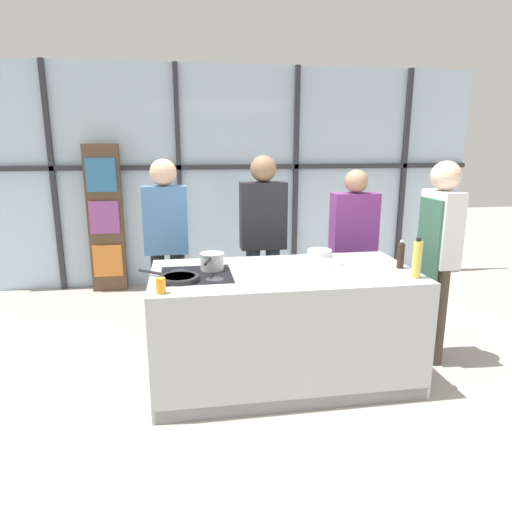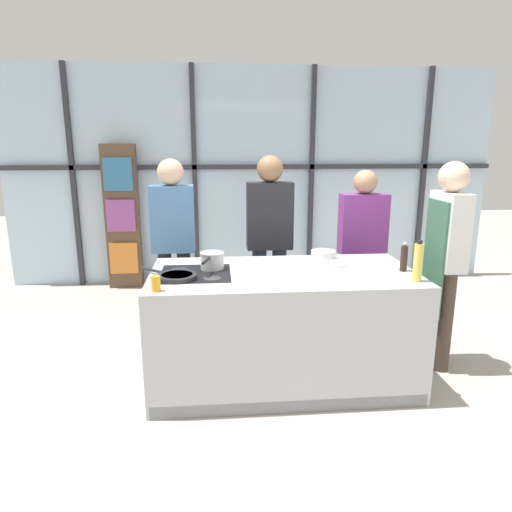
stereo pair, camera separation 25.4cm
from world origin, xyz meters
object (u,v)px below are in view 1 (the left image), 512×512
Objects in this scene: chef at (438,249)px; saucepan at (212,261)px; frying_pan at (178,278)px; pepper_grinder at (401,255)px; juice_glass_near at (161,286)px; spectator_center_left at (263,235)px; white_plate at (327,262)px; mixing_bowl at (319,253)px; spectator_far_left at (166,238)px; spectator_center_right at (353,242)px; oil_bottle at (417,259)px.

chef reaches higher than saucepan.
pepper_grinder reaches higher than frying_pan.
spectator_center_left is at bearing 55.41° from juice_glass_near.
white_plate is 1.34× the size of mixing_bowl.
saucepan is (0.36, -0.78, -0.03)m from spectator_far_left.
spectator_far_left is 6.13× the size of white_plate.
pepper_grinder is at bearing -7.42° from saucepan.
juice_glass_near is at bearing -169.59° from pepper_grinder.
spectator_center_right is at bearing 90.59° from pepper_grinder.
frying_pan is at bearing 172.95° from oil_bottle.
spectator_center_left is 3.91× the size of frying_pan.
spectator_far_left is at bearing 0.00° from spectator_center_right.
spectator_far_left is 8.23× the size of mixing_bowl.
chef is 0.63m from oil_bottle.
frying_pan is at bearing 68.78° from juice_glass_near.
pepper_grinder is (0.01, -0.97, 0.10)m from spectator_center_right.
mixing_bowl is at bearing 157.58° from spectator_far_left.
chef is at bearing -14.70° from mixing_bowl.
white_plate is (0.40, -0.73, -0.10)m from spectator_center_left.
frying_pan is 0.30m from juice_glass_near.
spectator_far_left reaches higher than white_plate.
oil_bottle is at bearing -54.18° from mixing_bowl.
spectator_far_left is 7.56× the size of pepper_grinder.
mixing_bowl is (-0.00, 0.20, 0.03)m from white_plate.
frying_pan is at bearing -166.08° from white_plate.
spectator_center_left reaches higher than pepper_grinder.
spectator_far_left is 0.98× the size of spectator_center_left.
white_plate is at bearing -88.89° from mixing_bowl.
juice_glass_near is at bearing -156.15° from white_plate.
saucepan is 1.22× the size of white_plate.
mixing_bowl is 2.01× the size of juice_glass_near.
saucepan is (-0.54, -0.78, -0.03)m from spectator_center_left.
chef is at bearing -3.02° from white_plate.
chef is 7.55× the size of pepper_grinder.
pepper_grinder is at bearing 10.41° from juice_glass_near.
spectator_far_left is 1.80m from spectator_center_right.
mixing_bowl is (1.18, 0.49, 0.02)m from frying_pan.
pepper_grinder reaches higher than white_plate.
saucepan reaches higher than juice_glass_near.
chef is 5.02× the size of saucepan.
spectator_far_left reaches higher than spectator_center_right.
mixing_bowl is (-0.94, 0.25, -0.06)m from chef.
frying_pan is (-1.69, -1.03, 0.01)m from spectator_center_right.
oil_bottle reaches higher than saucepan.
juice_glass_near is at bearing -177.79° from oil_bottle.
juice_glass_near reaches higher than white_plate.
mixing_bowl is (0.93, 0.25, -0.03)m from saucepan.
mixing_bowl is (1.29, -0.53, -0.06)m from spectator_far_left.
chef is at bearing 149.67° from spectator_center_left.
spectator_far_left reaches higher than pepper_grinder.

